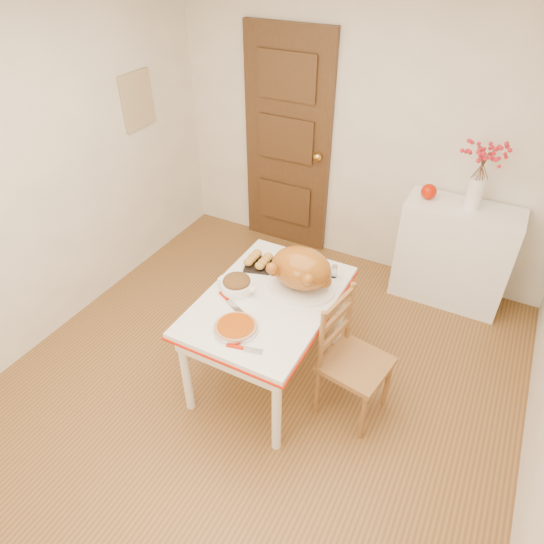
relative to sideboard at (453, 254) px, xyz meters
The scene contains 18 objects.
floor 2.08m from the sideboard, 118.52° to the right, with size 3.50×4.00×0.00m, color brown.
wall_back 1.27m from the sideboard, 167.19° to the left, with size 3.50×0.00×2.50m, color silver.
wall_left 3.35m from the sideboard, 146.77° to the right, with size 0.00×4.00×2.50m, color silver.
door_back 1.78m from the sideboard, behind, with size 0.85×0.06×2.06m, color #3E220F.
photo_board 2.95m from the sideboard, 167.86° to the right, with size 0.03×0.35×0.45m, color tan.
sideboard is the anchor object (origin of this frame).
kitchen_table 1.80m from the sideboard, 122.00° to the right, with size 0.83×1.21×0.72m, color silver, non-canonical shape.
chair_oak 1.57m from the sideboard, 101.34° to the right, with size 0.40×0.40×0.90m, color brown, non-canonical shape.
berry_vase 0.71m from the sideboard, ahead, with size 0.27×0.27×0.52m, color white, non-canonical shape.
apple 0.60m from the sideboard, behind, with size 0.12×0.12×0.12m, color #B81600.
turkey_platter 1.61m from the sideboard, 121.33° to the right, with size 0.48×0.38×0.30m, color #914B11, non-canonical shape.
pumpkin_pie 2.15m from the sideboard, 117.52° to the right, with size 0.27×0.27×0.06m, color #923703.
stuffing_dish 1.97m from the sideboard, 127.19° to the right, with size 0.27×0.22×0.11m, color brown, non-canonical shape.
rolls_tray 1.70m from the sideboard, 133.18° to the right, with size 0.26×0.21×0.07m, color #C09042, non-canonical shape.
pie_server 2.19m from the sideboard, 113.22° to the right, with size 0.22×0.06×0.01m, color silver, non-canonical shape.
carving_knife 2.06m from the sideboard, 124.15° to the right, with size 0.26×0.06×0.01m, color silver, non-canonical shape.
drinking_glass 1.45m from the sideboard, 129.79° to the right, with size 0.07×0.07×0.12m, color white.
shaker_pair 1.34m from the sideboard, 121.76° to the right, with size 0.10×0.04×0.10m, color white, non-canonical shape.
Camera 1 is at (1.17, -1.88, 2.75)m, focal length 31.75 mm.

